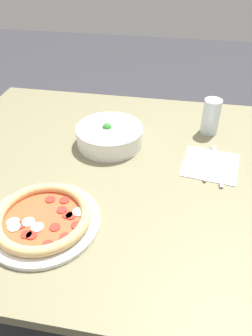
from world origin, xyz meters
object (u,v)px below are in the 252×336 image
fork (202,163)px  glass (211,116)px  pizza (43,219)px  knife (218,166)px  bowl (110,134)px

fork → glass: size_ratio=1.44×
pizza → knife: bearing=35.6°
fork → knife: 0.05m
bowl → knife: bowl is taller
pizza → knife: size_ratio=1.34×
glass → fork: bearing=-96.2°
knife → fork: bearing=76.5°
bowl → fork: 0.32m
pizza → fork: 0.51m
bowl → fork: size_ratio=1.25×
bowl → knife: size_ratio=1.05×
pizza → bowl: (0.08, 0.39, 0.02)m
bowl → glass: (0.33, 0.14, 0.03)m
fork → glass: 0.21m
fork → glass: glass is taller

